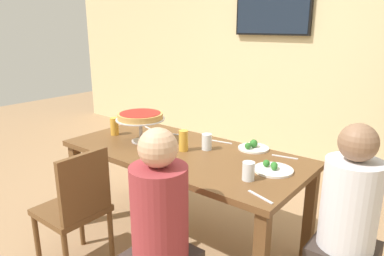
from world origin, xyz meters
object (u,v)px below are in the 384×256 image
at_px(salad_plate_spare, 157,157).
at_px(water_glass_clear_near, 207,142).
at_px(television, 272,10).
at_px(salad_plate_near_diner, 273,169).
at_px(deep_dish_pizza_stand, 140,118).
at_px(cutlery_fork_far, 221,142).
at_px(diner_near_right, 161,247).
at_px(diner_head_east, 345,238).
at_px(dining_table, 184,162).
at_px(cutlery_knife_near, 285,157).
at_px(cutlery_fork_near, 150,129).
at_px(beer_glass_amber_short, 184,141).
at_px(water_glass_clear_far, 248,171).
at_px(beer_glass_amber_tall, 114,126).
at_px(salad_plate_far_diner, 253,146).
at_px(chair_near_left, 77,206).
at_px(cutlery_knife_far, 260,197).
at_px(cutlery_spare_fork, 173,134).

xyz_separation_m(salad_plate_spare, water_glass_clear_near, (0.14, 0.38, 0.04)).
bearing_deg(television, salad_plate_near_diner, -62.26).
xyz_separation_m(deep_dish_pizza_stand, cutlery_fork_far, (0.50, 0.38, -0.19)).
bearing_deg(television, diner_near_right, -73.76).
relative_size(diner_head_east, salad_plate_spare, 5.52).
height_order(dining_table, deep_dish_pizza_stand, deep_dish_pizza_stand).
bearing_deg(diner_head_east, cutlery_knife_near, -33.25).
bearing_deg(television, diner_head_east, -53.58).
height_order(salad_plate_near_diner, cutlery_fork_near, salad_plate_near_diner).
distance_m(beer_glass_amber_short, cutlery_knife_near, 0.72).
bearing_deg(water_glass_clear_far, cutlery_knife_near, 88.51).
bearing_deg(beer_glass_amber_tall, cutlery_knife_near, 16.06).
height_order(salad_plate_far_diner, beer_glass_amber_short, beer_glass_amber_short).
bearing_deg(cutlery_fork_far, salad_plate_far_diner, 172.27).
distance_m(chair_near_left, cutlery_knife_far, 1.21).
xyz_separation_m(salad_plate_near_diner, salad_plate_far_diner, (-0.30, 0.28, 0.01)).
height_order(cutlery_fork_far, cutlery_knife_far, same).
bearing_deg(dining_table, beer_glass_amber_tall, -175.68).
bearing_deg(television, cutlery_fork_near, -95.98).
height_order(salad_plate_spare, cutlery_knife_near, salad_plate_spare).
xyz_separation_m(salad_plate_spare, cutlery_spare_fork, (-0.31, 0.51, -0.02)).
bearing_deg(salad_plate_spare, deep_dish_pizza_stand, 150.74).
xyz_separation_m(diner_near_right, beer_glass_amber_short, (-0.42, 0.71, 0.33)).
bearing_deg(cutlery_fork_near, diner_head_east, -171.73).
height_order(diner_head_east, salad_plate_near_diner, diner_head_east).
relative_size(diner_head_east, cutlery_fork_far, 6.39).
height_order(deep_dish_pizza_stand, cutlery_fork_near, deep_dish_pizza_stand).
distance_m(beer_glass_amber_tall, cutlery_knife_near, 1.40).
xyz_separation_m(television, water_glass_clear_near, (0.51, -1.98, -0.99)).
bearing_deg(salad_plate_spare, cutlery_knife_far, -3.99).
bearing_deg(chair_near_left, cutlery_spare_fork, 0.49).
bearing_deg(water_glass_clear_near, beer_glass_amber_short, -131.78).
bearing_deg(deep_dish_pizza_stand, water_glass_clear_near, 18.62).
bearing_deg(water_glass_clear_near, dining_table, -132.98).
bearing_deg(water_glass_clear_near, television, 104.50).
xyz_separation_m(beer_glass_amber_tall, cutlery_fork_far, (0.81, 0.39, -0.07)).
bearing_deg(beer_glass_amber_short, television, 100.71).
bearing_deg(beer_glass_amber_tall, deep_dish_pizza_stand, 1.26).
distance_m(chair_near_left, water_glass_clear_near, 1.00).
distance_m(dining_table, cutlery_knife_near, 0.73).
height_order(beer_glass_amber_short, water_glass_clear_near, beer_glass_amber_short).
distance_m(television, cutlery_fork_far, 2.12).
height_order(salad_plate_far_diner, cutlery_spare_fork, salad_plate_far_diner).
height_order(chair_near_left, cutlery_fork_near, chair_near_left).
relative_size(diner_near_right, cutlery_fork_far, 6.39).
bearing_deg(water_glass_clear_far, dining_table, 166.14).
relative_size(beer_glass_amber_short, cutlery_fork_far, 0.85).
bearing_deg(chair_near_left, deep_dish_pizza_stand, 6.13).
bearing_deg(dining_table, salad_plate_far_diner, 42.05).
height_order(beer_glass_amber_tall, cutlery_spare_fork, beer_glass_amber_tall).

